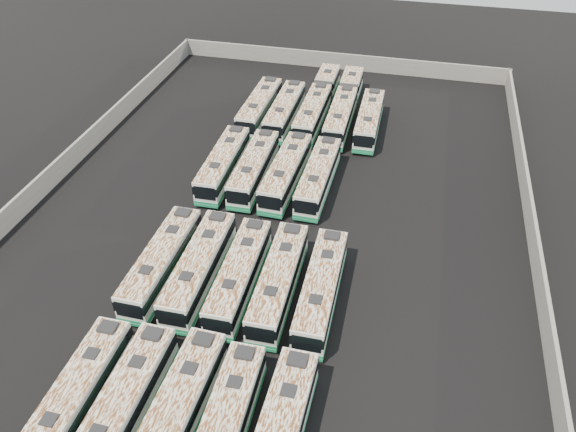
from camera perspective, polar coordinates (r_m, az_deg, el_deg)
The scene contains 20 objects.
ground at distance 50.06m, azimuth -1.87°, elevation -1.09°, with size 140.00×140.00×0.00m, color black.
perimeter_wall at distance 49.38m, azimuth -1.90°, elevation -0.09°, with size 45.20×73.20×2.20m.
bus_front_far_left at distance 38.22m, azimuth -20.70°, elevation -16.90°, with size 2.39×10.94×3.08m.
bus_front_left at distance 36.87m, azimuth -16.48°, elevation -18.25°, with size 2.43×11.27×3.17m.
bus_front_center at distance 35.81m, azimuth -11.37°, elevation -19.34°, with size 2.63×11.48×3.22m.
bus_front_right at distance 35.00m, azimuth -6.53°, elevation -20.77°, with size 2.57×11.00×3.08m.
bus_midfront_far_left at distance 45.17m, azimuth -12.68°, elevation -4.57°, with size 2.42×11.22×3.16m.
bus_midfront_left at distance 44.10m, azimuth -8.99°, elevation -5.19°, with size 2.62×11.41×3.20m.
bus_midfront_center at distance 43.19m, azimuth -4.97°, elevation -6.00°, with size 2.57×11.06×3.10m.
bus_midfront_right at distance 42.51m, azimuth -0.96°, elevation -6.65°, with size 2.60×11.22×3.15m.
bus_midfront_far_right at distance 42.00m, azimuth 3.37°, elevation -7.41°, with size 2.55×11.17×3.13m.
bus_midback_far_left at distance 55.92m, azimuth -6.58°, elevation 5.27°, with size 2.64×11.20×3.14m.
bus_midback_left at distance 55.04m, azimuth -3.49°, elevation 4.88°, with size 2.53×11.12×3.12m.
bus_midback_center at distance 54.28m, azimuth -0.20°, elevation 4.49°, with size 2.69×11.40×3.20m.
bus_midback_right at distance 53.76m, azimuth 3.10°, elevation 4.02°, with size 2.47×11.12×3.13m.
bus_back_far_left at distance 66.33m, azimuth -2.90°, elevation 10.98°, with size 2.48×11.33×3.19m.
bus_back_left at distance 65.45m, azimuth -0.34°, elevation 10.62°, with size 2.39×11.19×3.15m.
bus_back_center at distance 67.55m, azimuth 3.03°, elevation 11.46°, with size 2.39×17.24×3.12m.
bus_back_right at distance 67.10m, azimuth 5.73°, elevation 11.12°, with size 2.56×17.20×3.11m.
bus_back_far_right at distance 64.25m, azimuth 8.24°, elevation 9.64°, with size 2.49×10.99×3.08m.
Camera 1 is at (10.94, -37.57, 31.23)m, focal length 35.00 mm.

